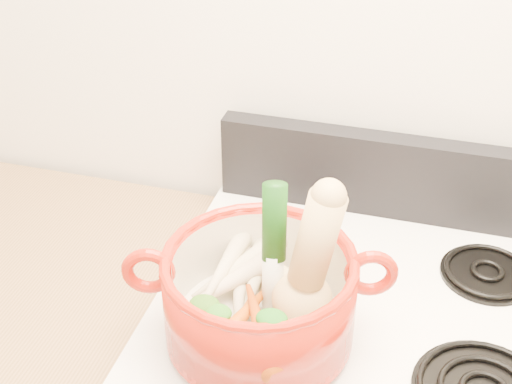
# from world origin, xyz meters

# --- Properties ---
(wall_back) EXTENTS (3.50, 0.02, 2.60)m
(wall_back) POSITION_xyz_m (0.00, 1.75, 1.30)
(wall_back) COLOR white
(wall_back) RESTS_ON floor
(cooktop) EXTENTS (0.78, 0.67, 0.03)m
(cooktop) POSITION_xyz_m (0.00, 1.40, 0.93)
(cooktop) COLOR white
(cooktop) RESTS_ON stove_body
(control_backsplash) EXTENTS (0.76, 0.05, 0.18)m
(control_backsplash) POSITION_xyz_m (0.00, 1.70, 1.04)
(control_backsplash) COLOR black
(control_backsplash) RESTS_ON cooktop
(burner_front_left) EXTENTS (0.22, 0.22, 0.02)m
(burner_front_left) POSITION_xyz_m (-0.19, 1.24, 0.96)
(burner_front_left) COLOR black
(burner_front_left) RESTS_ON cooktop
(burner_back_left) EXTENTS (0.17, 0.17, 0.02)m
(burner_back_left) POSITION_xyz_m (-0.19, 1.54, 0.96)
(burner_back_left) COLOR black
(burner_back_left) RESTS_ON cooktop
(burner_back_right) EXTENTS (0.17, 0.17, 0.02)m
(burner_back_right) POSITION_xyz_m (0.19, 1.54, 0.96)
(burner_back_right) COLOR black
(burner_back_right) RESTS_ON cooktop
(dutch_oven) EXTENTS (0.38, 0.38, 0.15)m
(dutch_oven) POSITION_xyz_m (-0.18, 1.26, 1.05)
(dutch_oven) COLOR #A7180A
(dutch_oven) RESTS_ON burner_front_left
(pot_handle_left) EXTENTS (0.09, 0.04, 0.09)m
(pot_handle_left) POSITION_xyz_m (-0.35, 1.22, 1.10)
(pot_handle_left) COLOR #A7180A
(pot_handle_left) RESTS_ON dutch_oven
(pot_handle_right) EXTENTS (0.09, 0.04, 0.09)m
(pot_handle_right) POSITION_xyz_m (-0.01, 1.31, 1.10)
(pot_handle_right) COLOR #A7180A
(pot_handle_right) RESTS_ON dutch_oven
(squash) EXTENTS (0.16, 0.12, 0.27)m
(squash) POSITION_xyz_m (-0.11, 1.28, 1.13)
(squash) COLOR tan
(squash) RESTS_ON dutch_oven
(leek) EXTENTS (0.05, 0.06, 0.25)m
(leek) POSITION_xyz_m (-0.16, 1.29, 1.13)
(leek) COLOR silver
(leek) RESTS_ON dutch_oven
(ginger) EXTENTS (0.09, 0.08, 0.04)m
(ginger) POSITION_xyz_m (-0.17, 1.35, 1.02)
(ginger) COLOR #D2BE81
(ginger) RESTS_ON dutch_oven
(parsnip_0) EXTENTS (0.09, 0.20, 0.06)m
(parsnip_0) POSITION_xyz_m (-0.22, 1.29, 1.02)
(parsnip_0) COLOR beige
(parsnip_0) RESTS_ON dutch_oven
(parsnip_1) EXTENTS (0.15, 0.18, 0.06)m
(parsnip_1) POSITION_xyz_m (-0.25, 1.30, 1.03)
(parsnip_1) COLOR beige
(parsnip_1) RESTS_ON dutch_oven
(parsnip_2) EXTENTS (0.06, 0.19, 0.06)m
(parsnip_2) POSITION_xyz_m (-0.20, 1.32, 1.04)
(parsnip_2) COLOR beige
(parsnip_2) RESTS_ON dutch_oven
(parsnip_3) EXTENTS (0.15, 0.17, 0.06)m
(parsnip_3) POSITION_xyz_m (-0.25, 1.28, 1.04)
(parsnip_3) COLOR beige
(parsnip_3) RESTS_ON dutch_oven
(parsnip_4) EXTENTS (0.15, 0.20, 0.06)m
(parsnip_4) POSITION_xyz_m (-0.23, 1.33, 1.05)
(parsnip_4) COLOR beige
(parsnip_4) RESTS_ON dutch_oven
(parsnip_5) EXTENTS (0.06, 0.20, 0.05)m
(parsnip_5) POSITION_xyz_m (-0.26, 1.30, 1.05)
(parsnip_5) COLOR beige
(parsnip_5) RESTS_ON dutch_oven
(carrot_0) EXTENTS (0.09, 0.18, 0.05)m
(carrot_0) POSITION_xyz_m (-0.20, 1.22, 1.02)
(carrot_0) COLOR #BF4B09
(carrot_0) RESTS_ON dutch_oven
(carrot_1) EXTENTS (0.04, 0.15, 0.04)m
(carrot_1) POSITION_xyz_m (-0.20, 1.20, 1.02)
(carrot_1) COLOR #D75E0A
(carrot_1) RESTS_ON dutch_oven
(carrot_2) EXTENTS (0.12, 0.19, 0.05)m
(carrot_2) POSITION_xyz_m (-0.16, 1.20, 1.03)
(carrot_2) COLOR #B94609
(carrot_2) RESTS_ON dutch_oven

